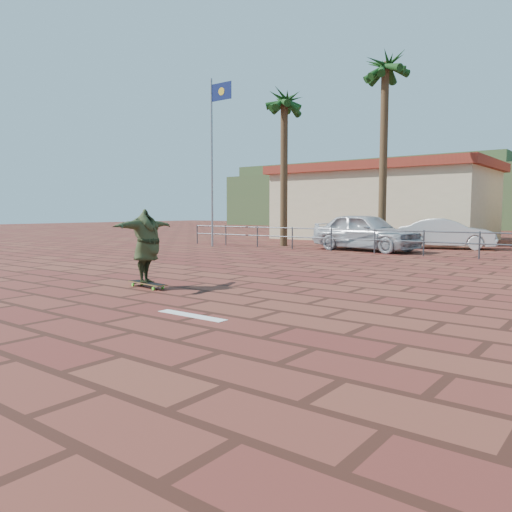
{
  "coord_description": "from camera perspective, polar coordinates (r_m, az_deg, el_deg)",
  "views": [
    {
      "loc": [
        6.48,
        -6.99,
        1.72
      ],
      "look_at": [
        0.27,
        1.11,
        0.8
      ],
      "focal_mm": 35.0,
      "sensor_mm": 36.0,
      "label": 1
    }
  ],
  "objects": [
    {
      "name": "skateboarder",
      "position": [
        11.42,
        -12.39,
        1.13
      ],
      "size": [
        1.04,
        2.1,
        1.65
      ],
      "primitive_type": "imported",
      "rotation": [
        0.0,
        0.0,
        1.82
      ],
      "color": "#303B1F",
      "rests_on": "longboard"
    },
    {
      "name": "guardrail",
      "position": [
        20.09,
        18.63,
        1.91
      ],
      "size": [
        24.06,
        0.06,
        1.0
      ],
      "color": "#47494F",
      "rests_on": "ground"
    },
    {
      "name": "palm_left",
      "position": [
        24.74,
        14.56,
        19.59
      ],
      "size": [
        2.4,
        2.4,
        9.45
      ],
      "color": "brown",
      "rests_on": "ground"
    },
    {
      "name": "car_silver",
      "position": [
        22.25,
        12.43,
        2.72
      ],
      "size": [
        5.06,
        2.64,
        1.64
      ],
      "primitive_type": "imported",
      "rotation": [
        0.0,
        0.0,
        1.42
      ],
      "color": "#B3B6BA",
      "rests_on": "ground"
    },
    {
      "name": "flagpole",
      "position": [
        24.48,
        -4.86,
        11.98
      ],
      "size": [
        1.3,
        0.1,
        8.0
      ],
      "color": "gray",
      "rests_on": "ground"
    },
    {
      "name": "car_white",
      "position": [
        24.52,
        20.95,
        2.41
      ],
      "size": [
        4.43,
        2.62,
        1.38
      ],
      "primitive_type": "imported",
      "rotation": [
        0.0,
        0.0,
        1.87
      ],
      "color": "silver",
      "rests_on": "ground"
    },
    {
      "name": "longboard",
      "position": [
        11.51,
        -12.31,
        -3.08
      ],
      "size": [
        1.23,
        0.41,
        0.12
      ],
      "rotation": [
        0.0,
        0.0,
        -0.13
      ],
      "color": "olive",
      "rests_on": "ground"
    },
    {
      "name": "building_west",
      "position": [
        31.56,
        14.27,
        6.01
      ],
      "size": [
        12.6,
        7.6,
        4.5
      ],
      "color": "beige",
      "rests_on": "ground"
    },
    {
      "name": "hill_back",
      "position": [
        69.16,
        13.25,
        6.91
      ],
      "size": [
        35.0,
        14.0,
        8.0
      ],
      "primitive_type": "cube",
      "color": "#384C28",
      "rests_on": "ground"
    },
    {
      "name": "ground",
      "position": [
        9.68,
        -5.29,
        -5.11
      ],
      "size": [
        120.0,
        120.0,
        0.0
      ],
      "primitive_type": "plane",
      "color": "brown",
      "rests_on": "ground"
    },
    {
      "name": "palm_far_left",
      "position": [
        25.32,
        3.25,
        16.79
      ],
      "size": [
        2.4,
        2.4,
        8.25
      ],
      "color": "brown",
      "rests_on": "ground"
    },
    {
      "name": "paint_stripe",
      "position": [
        8.35,
        -7.36,
        -6.75
      ],
      "size": [
        1.4,
        0.22,
        0.01
      ],
      "primitive_type": "cube",
      "color": "white",
      "rests_on": "ground"
    }
  ]
}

